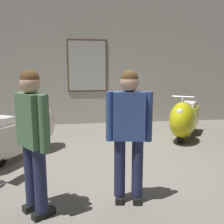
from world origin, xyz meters
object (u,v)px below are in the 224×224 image
(scooter_0, at_px, (26,130))
(visitor_0, at_px, (129,128))
(visitor_1, at_px, (33,134))
(scooter_1, at_px, (184,119))

(scooter_0, bearing_deg, visitor_0, -108.39)
(visitor_0, bearing_deg, scooter_0, 49.66)
(scooter_0, distance_m, visitor_1, 2.08)
(scooter_1, relative_size, visitor_1, 1.05)
(scooter_0, xyz_separation_m, visitor_0, (1.52, -1.86, 0.43))
(visitor_0, relative_size, visitor_1, 1.00)
(scooter_1, bearing_deg, visitor_0, -2.06)
(scooter_1, distance_m, visitor_1, 3.84)
(scooter_0, height_order, visitor_0, visitor_0)
(scooter_0, relative_size, visitor_0, 1.10)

